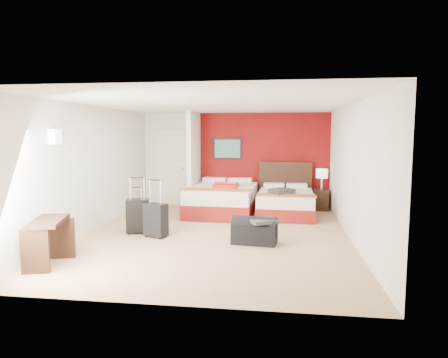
% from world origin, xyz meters
% --- Properties ---
extents(ground, '(6.50, 6.50, 0.00)m').
position_xyz_m(ground, '(0.00, 0.00, 0.00)').
color(ground, tan).
rests_on(ground, ground).
extents(room_walls, '(5.02, 6.52, 2.50)m').
position_xyz_m(room_walls, '(-1.40, 1.42, 1.26)').
color(room_walls, silver).
rests_on(room_walls, ground).
extents(red_accent_panel, '(3.50, 0.04, 2.50)m').
position_xyz_m(red_accent_panel, '(0.75, 3.23, 1.25)').
color(red_accent_panel, maroon).
rests_on(red_accent_panel, ground).
extents(partition_wall, '(0.12, 1.20, 2.50)m').
position_xyz_m(partition_wall, '(-1.00, 2.61, 1.25)').
color(partition_wall, silver).
rests_on(partition_wall, ground).
extents(entry_door, '(0.82, 0.06, 2.05)m').
position_xyz_m(entry_door, '(-1.75, 3.20, 1.02)').
color(entry_door, silver).
rests_on(entry_door, ground).
extents(bed_left, '(1.64, 2.27, 0.66)m').
position_xyz_m(bed_left, '(-0.18, 2.14, 0.33)').
color(bed_left, silver).
rests_on(bed_left, ground).
extents(bed_right, '(1.36, 1.90, 0.56)m').
position_xyz_m(bed_right, '(1.35, 2.08, 0.28)').
color(bed_right, white).
rests_on(bed_right, ground).
extents(red_suitcase_open, '(0.65, 0.82, 0.09)m').
position_xyz_m(red_suitcase_open, '(-0.08, 2.04, 0.71)').
color(red_suitcase_open, red).
rests_on(red_suitcase_open, bed_left).
extents(jacket_bundle, '(0.65, 0.62, 0.12)m').
position_xyz_m(jacket_bundle, '(1.25, 1.78, 0.62)').
color(jacket_bundle, '#353539').
rests_on(jacket_bundle, bed_right).
extents(nightstand, '(0.42, 0.42, 0.53)m').
position_xyz_m(nightstand, '(2.26, 2.86, 0.27)').
color(nightstand, black).
rests_on(nightstand, ground).
extents(table_lamp, '(0.37, 0.37, 0.53)m').
position_xyz_m(table_lamp, '(2.26, 2.86, 0.80)').
color(table_lamp, white).
rests_on(table_lamp, nightstand).
extents(suitcase_black, '(0.48, 0.36, 0.65)m').
position_xyz_m(suitcase_black, '(-1.55, -0.09, 0.33)').
color(suitcase_black, black).
rests_on(suitcase_black, ground).
extents(suitcase_charcoal, '(0.48, 0.38, 0.61)m').
position_xyz_m(suitcase_charcoal, '(-1.12, -0.32, 0.30)').
color(suitcase_charcoal, black).
rests_on(suitcase_charcoal, ground).
extents(suitcase_navy, '(0.41, 0.28, 0.53)m').
position_xyz_m(suitcase_navy, '(-1.68, 0.17, 0.26)').
color(suitcase_navy, '#111633').
rests_on(suitcase_navy, ground).
extents(duffel_bag, '(0.83, 0.51, 0.40)m').
position_xyz_m(duffel_bag, '(0.76, -0.51, 0.20)').
color(duffel_bag, black).
rests_on(duffel_bag, ground).
extents(jacket_draped, '(0.60, 0.57, 0.06)m').
position_xyz_m(jacket_draped, '(0.91, -0.56, 0.43)').
color(jacket_draped, '#3F3E44').
rests_on(jacket_draped, duffel_bag).
extents(desk, '(0.63, 0.92, 0.70)m').
position_xyz_m(desk, '(-2.18, -2.13, 0.35)').
color(desk, black).
rests_on(desk, ground).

